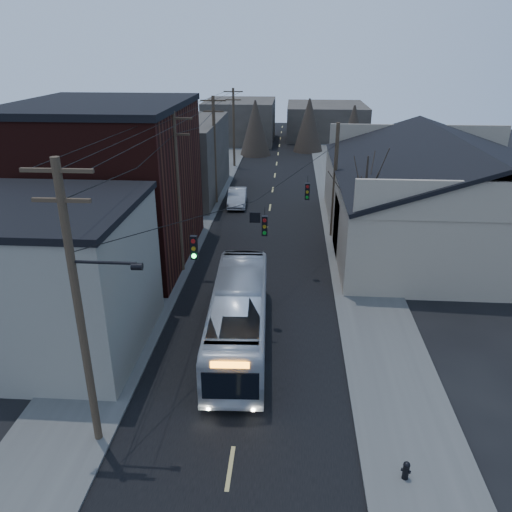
{
  "coord_description": "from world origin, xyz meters",
  "views": [
    {
      "loc": [
        1.82,
        -10.87,
        13.47
      ],
      "look_at": [
        0.05,
        13.74,
        3.0
      ],
      "focal_mm": 35.0,
      "sensor_mm": 36.0,
      "label": 1
    }
  ],
  "objects": [
    {
      "name": "building_clapboard",
      "position": [
        -9.0,
        9.0,
        3.5
      ],
      "size": [
        8.0,
        8.0,
        7.0
      ],
      "primitive_type": "cube",
      "color": "slate",
      "rests_on": "ground"
    },
    {
      "name": "building_far_right",
      "position": [
        7.0,
        70.0,
        2.5
      ],
      "size": [
        12.0,
        14.0,
        5.0
      ],
      "primitive_type": "cube",
      "color": "#36302B",
      "rests_on": "ground"
    },
    {
      "name": "road_surface",
      "position": [
        0.0,
        30.0,
        0.01
      ],
      "size": [
        9.0,
        110.0,
        0.02
      ],
      "primitive_type": "cube",
      "color": "black",
      "rests_on": "ground"
    },
    {
      "name": "parked_car",
      "position": [
        -3.0,
        32.48,
        0.75
      ],
      "size": [
        1.84,
        4.66,
        1.51
      ],
      "primitive_type": "imported",
      "rotation": [
        0.0,
        0.0,
        0.05
      ],
      "color": "#A5A7AD",
      "rests_on": "ground"
    },
    {
      "name": "building_far_left",
      "position": [
        -6.0,
        65.0,
        3.0
      ],
      "size": [
        10.0,
        12.0,
        6.0
      ],
      "primitive_type": "cube",
      "color": "#36302B",
      "rests_on": "ground"
    },
    {
      "name": "bare_tree",
      "position": [
        6.5,
        20.0,
        3.6
      ],
      "size": [
        0.4,
        0.4,
        7.2
      ],
      "primitive_type": "cone",
      "color": "black",
      "rests_on": "ground"
    },
    {
      "name": "building_brick",
      "position": [
        -10.0,
        20.0,
        5.0
      ],
      "size": [
        10.0,
        12.0,
        10.0
      ],
      "primitive_type": "cube",
      "color": "black",
      "rests_on": "ground"
    },
    {
      "name": "sidewalk_left",
      "position": [
        -6.5,
        30.0,
        0.06
      ],
      "size": [
        4.0,
        110.0,
        0.12
      ],
      "primitive_type": "cube",
      "color": "#474744",
      "rests_on": "ground"
    },
    {
      "name": "building_left_far",
      "position": [
        -9.5,
        36.0,
        3.5
      ],
      "size": [
        9.0,
        14.0,
        7.0
      ],
      "primitive_type": "cube",
      "color": "#36302B",
      "rests_on": "ground"
    },
    {
      "name": "bus",
      "position": [
        -0.49,
        9.81,
        1.51
      ],
      "size": [
        3.01,
        10.94,
        3.02
      ],
      "primitive_type": "imported",
      "rotation": [
        0.0,
        0.0,
        3.19
      ],
      "color": "#B8BDC5",
      "rests_on": "ground"
    },
    {
      "name": "fire_hydrant",
      "position": [
        5.89,
        1.89,
        0.49
      ],
      "size": [
        0.34,
        0.24,
        0.69
      ],
      "rotation": [
        0.0,
        0.0,
        -0.41
      ],
      "color": "black",
      "rests_on": "sidewalk_right"
    },
    {
      "name": "warehouse",
      "position": [
        13.0,
        25.0,
        2.7
      ],
      "size": [
        16.16,
        20.6,
        7.73
      ],
      "color": "gray",
      "rests_on": "ground"
    },
    {
      "name": "utility_lines",
      "position": [
        -3.11,
        24.14,
        4.95
      ],
      "size": [
        11.24,
        45.28,
        10.5
      ],
      "color": "#382B1E",
      "rests_on": "ground"
    },
    {
      "name": "sidewalk_right",
      "position": [
        6.5,
        30.0,
        0.06
      ],
      "size": [
        4.0,
        110.0,
        0.12
      ],
      "primitive_type": "cube",
      "color": "#474744",
      "rests_on": "ground"
    }
  ]
}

